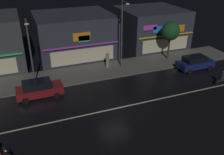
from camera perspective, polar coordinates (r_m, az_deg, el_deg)
The scene contains 13 objects.
ground_plane at distance 22.00m, azimuth 0.59°, elevation -7.24°, with size 140.00×140.00×0.00m, color black.
lane_divider_stripe at distance 22.00m, azimuth 0.59°, elevation -7.22°, with size 36.58×0.16×0.01m, color beige.
sidewalk_far at distance 28.52m, azimuth -5.33°, elevation 1.12°, with size 38.50×4.60×0.14m, color #5B5954.
storefront_center_block at distance 37.68m, azimuth 8.91°, elevation 11.45°, with size 8.73×8.72×5.37m.
storefront_right_block at distance 33.56m, azimuth -8.76°, elevation 9.75°, with size 9.71×8.72×5.51m.
streetlamp_mid at distance 25.60m, azimuth -18.45°, elevation 6.66°, with size 0.44×1.64×6.71m.
streetlamp_east at distance 28.35m, azimuth 2.45°, elevation 10.93°, with size 0.44×1.64×7.71m.
pedestrian_on_sidewalk at distance 29.29m, azimuth -1.06°, elevation 3.95°, with size 0.40×0.40×1.89m.
street_tree at distance 31.86m, azimuth 13.34°, elevation 10.33°, with size 2.30×2.30×4.79m.
parked_car_near_kerb at distance 30.68m, azimuth 18.68°, elevation 3.29°, with size 4.30×1.98×1.67m.
parked_car_trailing at distance 24.33m, azimuth -16.50°, elevation -2.52°, with size 4.30×1.98×1.67m.
motorcycle_following at distance 28.32m, azimuth 24.19°, elevation -0.17°, with size 1.90×0.60×1.52m.
traffic_cone at distance 24.91m, azimuth -17.31°, elevation -3.49°, with size 0.36×0.36×0.55m, color orange.
Camera 1 is at (-6.87, -16.99, 12.17)m, focal length 39.58 mm.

